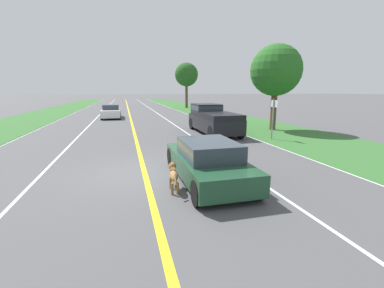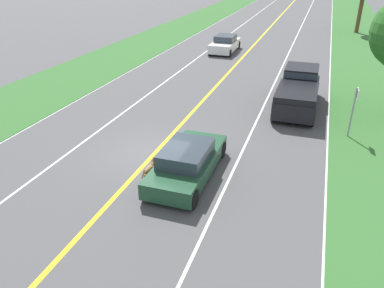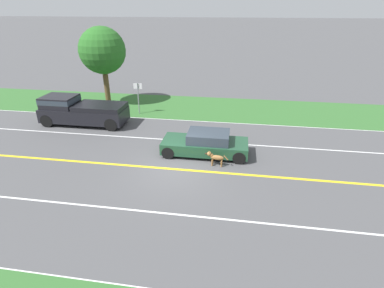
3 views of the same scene
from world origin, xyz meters
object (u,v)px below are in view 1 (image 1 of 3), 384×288
Objects in this scene: ego_car at (207,161)px; pickup_truck at (212,119)px; street_sign at (273,114)px; oncoming_car at (111,112)px; dog at (174,174)px; roadside_tree_right_far at (186,75)px; roadside_tree_right_near at (276,71)px.

ego_car is 0.81× the size of pickup_truck.
street_sign reaches higher than ego_car.
pickup_truck is 13.92m from oncoming_car.
street_sign is (7.14, 6.34, 1.02)m from dog.
dog is 0.51× the size of street_sign.
dog is (-1.22, -0.62, -0.15)m from ego_car.
oncoming_car is (-7.17, 11.92, -0.31)m from pickup_truck.
roadside_tree_right_far reaches higher than oncoming_car.
dog is at bearing -133.66° from roadside_tree_right_near.
dog is 0.28× the size of oncoming_car.
ego_car is at bearing 100.49° from oncoming_car.
street_sign is at bearing -122.21° from roadside_tree_right_near.
ego_car is 1.96× the size of street_sign.
street_sign is at bearing -51.45° from pickup_truck.
oncoming_car reaches higher than ego_car.
ego_car is 0.63× the size of roadside_tree_right_far.
street_sign is (9.79, -15.21, 0.83)m from oncoming_car.
ego_car is 12.67m from roadside_tree_right_near.
roadside_tree_right_far reaches higher than pickup_truck.
dog is 36.60m from roadside_tree_right_far.
oncoming_car is at bearing 122.78° from street_sign.
oncoming_car is 18.11m from street_sign.
ego_car is at bearing -110.13° from pickup_truck.
ego_car is at bearing -131.51° from roadside_tree_right_near.
street_sign is (-2.13, -3.38, -2.75)m from roadside_tree_right_near.
roadside_tree_right_far reaches higher than dog.
pickup_truck is at bearing 69.87° from ego_car.
roadside_tree_right_far is (7.62, 34.55, 4.77)m from ego_car.
pickup_truck reaches higher than dog.
street_sign reaches higher than dog.
dog is 0.20× the size of roadside_tree_right_near.
roadside_tree_right_far is (8.84, 35.17, 4.92)m from dog.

